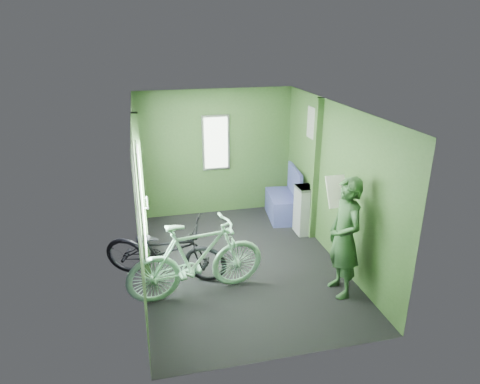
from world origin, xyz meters
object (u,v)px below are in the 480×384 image
object	(u,v)px
bicycle_mint	(198,295)
passenger	(344,237)
bicycle_black	(166,278)
waste_box	(304,210)
bench_seat	(284,203)

from	to	relation	value
bicycle_mint	passenger	distance (m)	2.03
passenger	bicycle_black	bearing A→B (deg)	-112.50
bicycle_mint	waste_box	xyz separation A→B (m)	(2.00, 1.42, 0.42)
bicycle_black	passenger	bearing A→B (deg)	-87.45
passenger	bicycle_mint	bearing A→B (deg)	-102.33
bench_seat	bicycle_black	bearing A→B (deg)	-137.91
waste_box	bicycle_black	bearing A→B (deg)	-158.84
passenger	bench_seat	distance (m)	2.51
passenger	waste_box	bearing A→B (deg)	173.22
bench_seat	waste_box	bearing A→B (deg)	-73.61
bicycle_black	bicycle_mint	distance (m)	0.63
bicycle_black	waste_box	world-z (taller)	waste_box
passenger	bench_seat	bearing A→B (deg)	177.38
bicycle_black	bicycle_mint	bearing A→B (deg)	-119.08
waste_box	bench_seat	world-z (taller)	bench_seat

